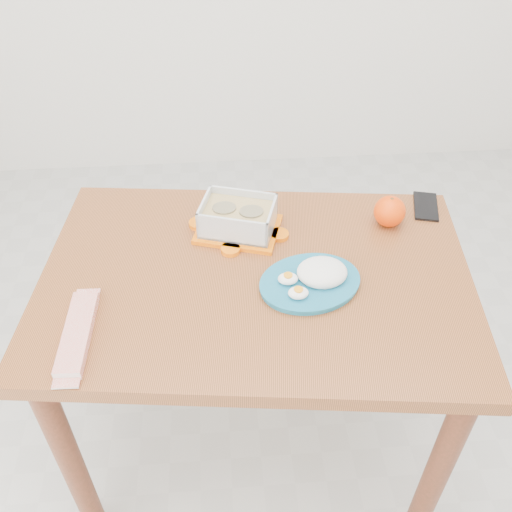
{
  "coord_description": "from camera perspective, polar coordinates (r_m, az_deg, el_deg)",
  "views": [
    {
      "loc": [
        -0.19,
        -0.92,
        1.7
      ],
      "look_at": [
        -0.11,
        0.06,
        0.81
      ],
      "focal_mm": 40.0,
      "sensor_mm": 36.0,
      "label": 1
    }
  ],
  "objects": [
    {
      "name": "smartphone",
      "position": [
        1.64,
        16.62,
        4.78
      ],
      "size": [
        0.09,
        0.14,
        0.01
      ],
      "primitive_type": "cube",
      "rotation": [
        0.0,
        0.0,
        -0.25
      ],
      "color": "black",
      "rests_on": "dining_table"
    },
    {
      "name": "rice_plate",
      "position": [
        1.34,
        5.81,
        -2.17
      ],
      "size": [
        0.29,
        0.29,
        0.06
      ],
      "rotation": [
        0.0,
        0.0,
        0.27
      ],
      "color": "#196A8C",
      "rests_on": "dining_table"
    },
    {
      "name": "orange_fruit",
      "position": [
        1.53,
        13.22,
        4.37
      ],
      "size": [
        0.08,
        0.08,
        0.08
      ],
      "primitive_type": "sphere",
      "color": "#FF5205",
      "rests_on": "dining_table"
    },
    {
      "name": "food_container",
      "position": [
        1.46,
        -1.82,
        3.83
      ],
      "size": [
        0.24,
        0.21,
        0.09
      ],
      "rotation": [
        0.0,
        0.0,
        -0.29
      ],
      "color": "orange",
      "rests_on": "dining_table"
    },
    {
      "name": "candy_bar",
      "position": [
        1.29,
        -17.43,
        -7.37
      ],
      "size": [
        0.06,
        0.23,
        0.02
      ],
      "primitive_type": "cube",
      "rotation": [
        0.0,
        0.0,
        1.54
      ],
      "color": "red",
      "rests_on": "dining_table"
    },
    {
      "name": "ground",
      "position": [
        1.94,
        3.55,
        -19.19
      ],
      "size": [
        3.5,
        3.5,
        0.0
      ],
      "primitive_type": "plane",
      "color": "#B7B7B2",
      "rests_on": "ground"
    },
    {
      "name": "dining_table",
      "position": [
        1.45,
        0.0,
        -5.26
      ],
      "size": [
        1.11,
        0.8,
        0.75
      ],
      "rotation": [
        0.0,
        0.0,
        -0.11
      ],
      "color": "#A1542D",
      "rests_on": "ground"
    }
  ]
}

